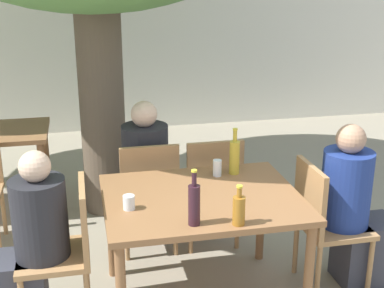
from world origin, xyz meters
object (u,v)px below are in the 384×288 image
object	(u,v)px
wine_bottle_0	(194,204)
amber_bottle_2	(239,210)
person_seated_2	(145,177)
drinking_glass_0	(129,202)
person_seated_0	(27,251)
person_seated_1	(355,215)
drinking_glass_1	(217,168)
patio_chair_0	(67,244)
dining_table_front	(202,208)
patio_chair_3	(212,185)
patio_chair_1	(323,218)
patio_chair_2	(149,190)
oil_cruet_1	(234,156)

from	to	relation	value
wine_bottle_0	amber_bottle_2	xyz separation A→B (m)	(0.25, -0.05, -0.04)
person_seated_2	drinking_glass_0	size ratio (longest dim) A/B	13.59
person_seated_2	wine_bottle_0	world-z (taller)	person_seated_2
person_seated_0	wine_bottle_0	xyz separation A→B (m)	(0.97, -0.38, 0.40)
person_seated_1	amber_bottle_2	bearing A→B (deg)	113.62
wine_bottle_0	person_seated_1	bearing A→B (deg)	17.05
person_seated_1	drinking_glass_0	distance (m)	1.60
person_seated_2	drinking_glass_1	distance (m)	0.84
patio_chair_0	person_seated_2	xyz separation A→B (m)	(0.61, 0.97, 0.01)
dining_table_front	patio_chair_3	distance (m)	0.79
patio_chair_1	person_seated_2	distance (m)	1.47
patio_chair_0	person_seated_0	distance (m)	0.24
patio_chair_2	drinking_glass_1	size ratio (longest dim) A/B	7.89
person_seated_1	person_seated_2	size ratio (longest dim) A/B	0.99
patio_chair_0	patio_chair_1	xyz separation A→B (m)	(1.72, 0.00, 0.00)
person_seated_1	dining_table_front	bearing A→B (deg)	90.00
person_seated_1	drinking_glass_1	size ratio (longest dim) A/B	10.20
patio_chair_0	patio_chair_1	world-z (taller)	same
person_seated_2	drinking_glass_0	world-z (taller)	person_seated_2
amber_bottle_2	drinking_glass_1	xyz separation A→B (m)	(0.07, 0.74, -0.03)
person_seated_0	amber_bottle_2	world-z (taller)	person_seated_0
dining_table_front	patio_chair_1	bearing A→B (deg)	0.00
wine_bottle_0	amber_bottle_2	distance (m)	0.25
patio_chair_0	oil_cruet_1	size ratio (longest dim) A/B	2.77
drinking_glass_1	patio_chair_0	bearing A→B (deg)	-163.42
dining_table_front	patio_chair_2	world-z (taller)	patio_chair_2
person_seated_0	wine_bottle_0	distance (m)	1.11
person_seated_0	person_seated_1	distance (m)	2.20
dining_table_front	drinking_glass_1	xyz separation A→B (m)	(0.18, 0.31, 0.15)
patio_chair_2	patio_chair_1	bearing A→B (deg)	146.57
person_seated_2	drinking_glass_0	distance (m)	1.13
amber_bottle_2	person_seated_2	bearing A→B (deg)	104.59
oil_cruet_1	amber_bottle_2	distance (m)	0.78
person_seated_1	drinking_glass_0	bearing A→B (deg)	93.63
oil_cruet_1	patio_chair_3	bearing A→B (deg)	98.39
dining_table_front	patio_chair_3	xyz separation A→B (m)	(0.25, 0.73, -0.16)
dining_table_front	drinking_glass_0	size ratio (longest dim) A/B	14.22
patio_chair_0	person_seated_1	xyz separation A→B (m)	(1.96, -0.00, 0.00)
drinking_glass_0	patio_chair_1	bearing A→B (deg)	4.27
patio_chair_0	oil_cruet_1	distance (m)	1.27
patio_chair_0	amber_bottle_2	size ratio (longest dim) A/B	3.84
oil_cruet_1	drinking_glass_0	size ratio (longest dim) A/B	3.78
person_seated_2	drinking_glass_1	size ratio (longest dim) A/B	10.25
person_seated_1	oil_cruet_1	size ratio (longest dim) A/B	3.58
patio_chair_2	oil_cruet_1	distance (m)	0.79
oil_cruet_1	patio_chair_0	bearing A→B (deg)	-164.35
person_seated_0	person_seated_1	world-z (taller)	person_seated_1
patio_chair_2	amber_bottle_2	bearing A→B (deg)	107.38
person_seated_0	patio_chair_3	bearing A→B (deg)	118.45
person_seated_0	oil_cruet_1	xyz separation A→B (m)	(1.41, 0.33, 0.40)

